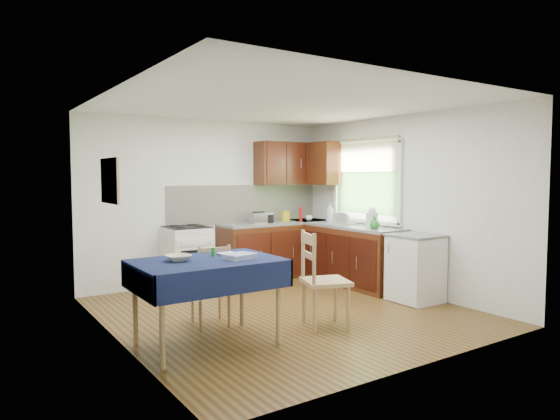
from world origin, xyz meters
TOP-DOWN VIEW (x-y plane):
  - floor at (0.00, 0.00)m, footprint 4.20×4.20m
  - ceiling at (0.00, 0.00)m, footprint 4.00×4.20m
  - wall_back at (0.00, 2.10)m, footprint 4.00×0.02m
  - wall_front at (0.00, -2.10)m, footprint 4.00×0.02m
  - wall_left at (-2.00, 0.00)m, footprint 0.02×4.20m
  - wall_right at (2.00, 0.00)m, footprint 0.02×4.20m
  - base_cabinets at (1.36, 1.26)m, footprint 1.90×2.30m
  - worktop_back at (1.05, 1.80)m, footprint 1.90×0.60m
  - worktop_right at (1.70, 0.65)m, footprint 0.60×1.70m
  - worktop_corner at (1.70, 1.80)m, footprint 0.60×0.60m
  - splashback at (0.65, 2.08)m, footprint 2.70×0.02m
  - upper_cabinets at (1.52, 1.80)m, footprint 1.20×0.85m
  - stove at (-0.50, 1.80)m, footprint 0.60×0.61m
  - window at (1.97, 0.70)m, footprint 0.04×1.48m
  - fridge at (1.70, -0.55)m, footprint 0.58×0.60m
  - corkboard at (-1.97, 0.30)m, footprint 0.04×0.62m
  - dining_table at (-1.30, -0.57)m, footprint 1.38×0.94m
  - chair_far at (-0.99, -0.03)m, footprint 0.45×0.45m
  - chair_near at (-0.03, -0.74)m, footprint 0.59×0.59m
  - toaster at (0.66, 1.70)m, footprint 0.25×0.15m
  - sandwich_press at (0.79, 1.80)m, footprint 0.28×0.24m
  - sauce_bottle at (1.45, 1.67)m, footprint 0.05×0.05m
  - yellow_packet at (1.28, 1.87)m, footprint 0.14×0.11m
  - dish_rack at (1.66, 0.91)m, footprint 0.40×0.30m
  - kettle at (1.66, 0.23)m, footprint 0.18×0.18m
  - cup at (1.61, 1.67)m, footprint 0.14×0.14m
  - soap_bottle_a at (1.67, 1.19)m, footprint 0.14×0.14m
  - soap_bottle_b at (1.66, 1.20)m, footprint 0.11×0.11m
  - soap_bottle_c at (1.62, 0.14)m, footprint 0.20×0.20m
  - plate_bowl at (-1.56, -0.49)m, footprint 0.25×0.25m
  - book at (-1.08, -0.44)m, footprint 0.17×0.23m
  - spice_jar at (-1.17, -0.44)m, footprint 0.04×0.04m
  - tea_towel at (-1.01, -0.71)m, footprint 0.33×0.28m

SIDE VIEW (x-z plane):
  - floor at x=0.00m, z-range 0.00..0.00m
  - base_cabinets at x=1.36m, z-range 0.00..0.86m
  - fridge at x=1.70m, z-range 0.00..0.88m
  - stove at x=-0.50m, z-range 0.00..0.92m
  - chair_far at x=-0.99m, z-range 0.03..0.93m
  - chair_near at x=-0.03m, z-range 0.03..1.08m
  - dining_table at x=-1.30m, z-range 0.31..1.15m
  - book at x=-1.08m, z-range 0.84..0.86m
  - tea_towel at x=-1.01m, z-range 0.84..0.89m
  - plate_bowl at x=-1.56m, z-range 0.84..0.90m
  - worktop_back at x=1.05m, z-range 0.86..0.90m
  - worktop_right at x=1.70m, z-range 0.86..0.90m
  - worktop_corner at x=1.70m, z-range 0.86..0.90m
  - spice_jar at x=-1.17m, z-range 0.84..0.93m
  - dish_rack at x=1.66m, z-range 0.83..1.02m
  - cup at x=1.61m, z-range 0.90..0.99m
  - sandwich_press at x=0.79m, z-range 0.90..1.06m
  - yellow_packet at x=1.28m, z-range 0.90..1.06m
  - soap_bottle_b at x=1.66m, z-range 0.90..1.07m
  - toaster at x=0.66m, z-range 0.89..1.08m
  - soap_bottle_c at x=1.62m, z-range 0.90..1.08m
  - sauce_bottle at x=1.45m, z-range 0.90..1.13m
  - kettle at x=1.66m, z-range 0.88..1.18m
  - soap_bottle_a at x=1.67m, z-range 0.90..1.21m
  - splashback at x=0.65m, z-range 0.90..1.50m
  - wall_back at x=0.00m, z-range 0.00..2.50m
  - wall_front at x=0.00m, z-range 0.00..2.50m
  - wall_left at x=-2.00m, z-range 0.00..2.50m
  - wall_right at x=2.00m, z-range 0.00..2.50m
  - corkboard at x=-1.97m, z-range 1.36..1.83m
  - window at x=1.97m, z-range 1.02..2.28m
  - upper_cabinets at x=1.52m, z-range 1.50..2.20m
  - ceiling at x=0.00m, z-range 2.49..2.51m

